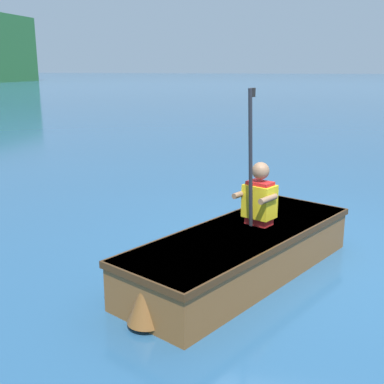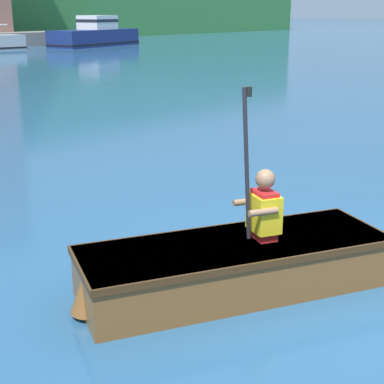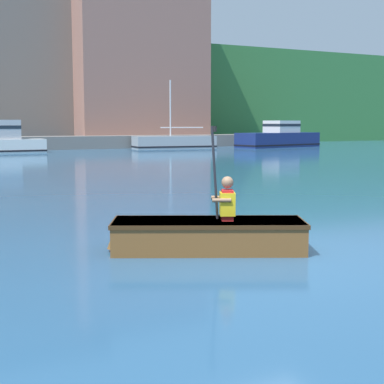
% 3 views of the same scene
% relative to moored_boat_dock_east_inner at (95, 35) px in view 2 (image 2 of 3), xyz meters
% --- Properties ---
extents(ground_plane, '(300.00, 300.00, 0.00)m').
position_rel_moored_boat_dock_east_inner_xyz_m(ground_plane, '(-21.84, -30.08, -0.72)').
color(ground_plane, '#28567F').
extents(moored_boat_dock_east_inner, '(7.34, 3.57, 2.00)m').
position_rel_moored_boat_dock_east_inner_xyz_m(moored_boat_dock_east_inner, '(0.00, 0.00, 0.00)').
color(moored_boat_dock_east_inner, navy).
rests_on(moored_boat_dock_east_inner, ground).
extents(rowboat_foreground, '(2.83, 2.04, 0.44)m').
position_rel_moored_boat_dock_east_inner_xyz_m(rowboat_foreground, '(-22.51, -29.41, -0.47)').
color(rowboat_foreground, brown).
rests_on(rowboat_foreground, ground).
extents(person_paddler, '(0.44, 0.44, 1.32)m').
position_rel_moored_boat_dock_east_inner_xyz_m(person_paddler, '(-22.25, -29.54, 0.01)').
color(person_paddler, red).
rests_on(person_paddler, rowboat_foreground).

